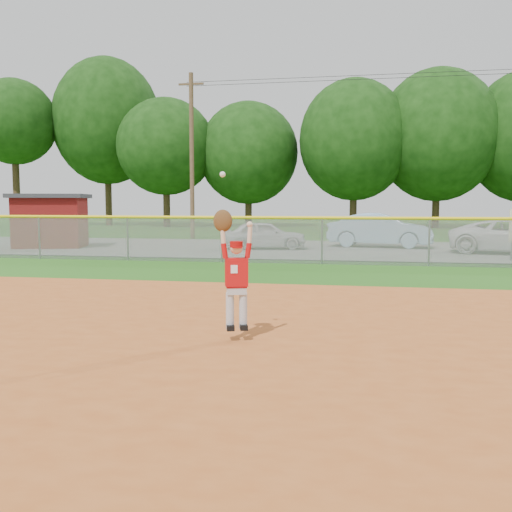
{
  "coord_description": "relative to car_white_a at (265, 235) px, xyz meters",
  "views": [
    {
      "loc": [
        1.28,
        -8.43,
        1.98
      ],
      "look_at": [
        -0.46,
        0.85,
        1.1
      ],
      "focal_mm": 40.0,
      "sensor_mm": 36.0,
      "label": 1
    }
  ],
  "objects": [
    {
      "name": "tree_line",
      "position": [
        3.76,
        22.52,
        6.9
      ],
      "size": [
        62.37,
        13.0,
        14.43
      ],
      "color": "#422D1C",
      "rests_on": "ground"
    },
    {
      "name": "clay_infield",
      "position": [
        2.8,
        -18.39,
        -0.61
      ],
      "size": [
        24.0,
        16.0,
        0.04
      ],
      "primitive_type": "cube",
      "color": "#A64E1E",
      "rests_on": "ground"
    },
    {
      "name": "car_blue",
      "position": [
        4.86,
        1.96,
        0.15
      ],
      "size": [
        4.7,
        2.22,
        1.49
      ],
      "primitive_type": "imported",
      "rotation": [
        0.0,
        0.0,
        1.42
      ],
      "color": "#8DB6D2",
      "rests_on": "parking_strip"
    },
    {
      "name": "car_white_a",
      "position": [
        0.0,
        0.0,
        0.0
      ],
      "size": [
        3.71,
        2.03,
        1.19
      ],
      "primitive_type": "imported",
      "rotation": [
        0.0,
        0.0,
        1.76
      ],
      "color": "silver",
      "rests_on": "parking_strip"
    },
    {
      "name": "utility_shed",
      "position": [
        -9.43,
        -0.8,
        0.58
      ],
      "size": [
        3.69,
        3.2,
        2.37
      ],
      "color": "#5B0E0D",
      "rests_on": "ground"
    },
    {
      "name": "power_lines",
      "position": [
        3.8,
        6.61,
        4.05
      ],
      "size": [
        19.4,
        0.24,
        9.0
      ],
      "color": "#4C3823",
      "rests_on": "ground"
    },
    {
      "name": "outfield_fence",
      "position": [
        2.8,
        -5.39,
        0.25
      ],
      "size": [
        40.06,
        0.1,
        1.55
      ],
      "color": "gray",
      "rests_on": "ground"
    },
    {
      "name": "parking_strip",
      "position": [
        2.8,
        0.61,
        -0.61
      ],
      "size": [
        44.0,
        10.0,
        0.03
      ],
      "primitive_type": "cube",
      "color": "slate",
      "rests_on": "ground"
    },
    {
      "name": "ballplayer",
      "position": [
        2.32,
        -16.05,
        0.41
      ],
      "size": [
        0.56,
        0.31,
        2.22
      ],
      "color": "silver",
      "rests_on": "ground"
    },
    {
      "name": "ground",
      "position": [
        2.8,
        -15.39,
        -0.63
      ],
      "size": [
        120.0,
        120.0,
        0.0
      ],
      "primitive_type": "plane",
      "color": "#205313",
      "rests_on": "ground"
    }
  ]
}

